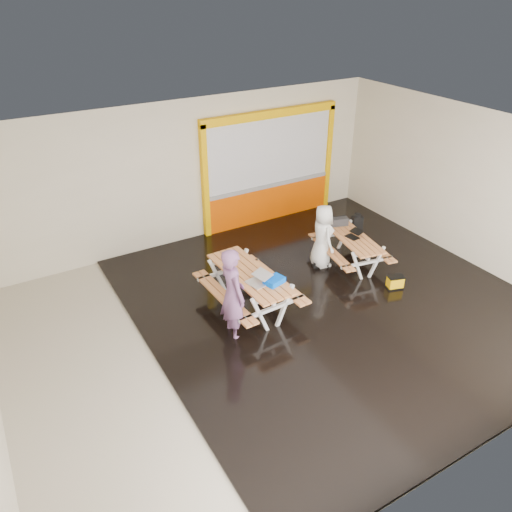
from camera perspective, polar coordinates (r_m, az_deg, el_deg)
room at (r=8.89m, az=2.94°, el=1.71°), size 10.02×8.02×3.52m
deck at (r=10.43m, az=8.49°, el=-5.04°), size 7.50×7.98×0.05m
kiosk at (r=13.13m, az=1.60°, el=9.82°), size 3.88×0.16×3.00m
picnic_table_left at (r=9.76m, az=-0.77°, el=-2.94°), size 1.53×2.19×0.86m
picnic_table_right at (r=11.51m, az=10.87°, el=1.52°), size 1.57×2.06×0.75m
person_left at (r=8.96m, az=-2.68°, el=-4.41°), size 0.47×0.69×1.84m
person_right at (r=11.23m, az=7.63°, el=2.27°), size 0.58×0.79×1.48m
laptop_left at (r=9.32m, az=0.26°, el=-2.78°), size 0.48×0.45×0.18m
laptop_right at (r=11.38m, az=11.17°, el=2.39°), size 0.36×0.32×0.14m
blue_pouch at (r=9.31m, az=2.11°, el=-2.85°), size 0.42×0.35×0.11m
toolbox at (r=11.85m, az=9.48°, el=3.96°), size 0.46×0.32×0.24m
backpack at (r=12.24m, az=11.50°, el=3.81°), size 0.29×0.21×0.43m
dark_case at (r=11.52m, az=7.34°, el=-0.77°), size 0.42×0.37×0.13m
fluke_bag at (r=10.99m, az=15.67°, el=-2.92°), size 0.39×0.31×0.29m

